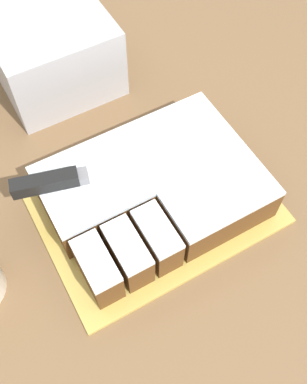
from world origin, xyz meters
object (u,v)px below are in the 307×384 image
(cake_board, at_px, (154,204))
(storage_box, at_px, (53,52))
(cake, at_px, (155,190))
(knife, at_px, (69,179))

(cake_board, bearing_deg, storage_box, 93.75)
(cake, distance_m, storage_box, 0.32)
(cake_board, xyz_separation_m, cake, (0.00, 0.00, 0.04))
(cake_board, distance_m, cake, 0.04)
(cake, xyz_separation_m, storage_box, (-0.02, 0.32, 0.03))
(cake_board, distance_m, knife, 0.14)
(cake_board, relative_size, cake, 1.15)
(storage_box, bearing_deg, knife, -107.62)
(storage_box, bearing_deg, cake, -85.56)
(knife, bearing_deg, cake, -10.57)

